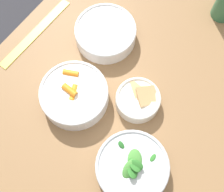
{
  "coord_description": "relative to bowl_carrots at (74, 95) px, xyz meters",
  "views": [
    {
      "loc": [
        -0.28,
        -0.17,
        1.61
      ],
      "look_at": [
        -0.03,
        0.02,
        0.78
      ],
      "focal_mm": 50.0,
      "sensor_mm": 36.0,
      "label": 1
    }
  ],
  "objects": [
    {
      "name": "ruler",
      "position": [
        0.1,
        0.24,
        -0.03
      ],
      "size": [
        0.31,
        0.03,
        0.0
      ],
      "color": "#EADB4C",
      "rests_on": "dining_table"
    },
    {
      "name": "bowl_cookies",
      "position": [
        0.1,
        -0.15,
        -0.01
      ],
      "size": [
        0.13,
        0.13,
        0.06
      ],
      "color": "silver",
      "rests_on": "dining_table"
    },
    {
      "name": "dining_table",
      "position": [
        0.09,
        -0.1,
        -0.16
      ],
      "size": [
        1.05,
        0.82,
        0.75
      ],
      "color": "olive",
      "rests_on": "ground_plane"
    },
    {
      "name": "bowl_carrots",
      "position": [
        0.0,
        0.0,
        0.0
      ],
      "size": [
        0.2,
        0.2,
        0.07
      ],
      "color": "white",
      "rests_on": "dining_table"
    },
    {
      "name": "bowl_beans_hotdog",
      "position": [
        0.22,
        0.05,
        -0.01
      ],
      "size": [
        0.19,
        0.19,
        0.06
      ],
      "color": "white",
      "rests_on": "dining_table"
    },
    {
      "name": "ground_plane",
      "position": [
        0.09,
        -0.1,
        -0.78
      ],
      "size": [
        10.0,
        10.0,
        0.0
      ],
      "primitive_type": "plane",
      "color": "#2D2D33"
    },
    {
      "name": "bowl_greens",
      "position": [
        -0.07,
        -0.25,
        -0.0
      ],
      "size": [
        0.2,
        0.2,
        0.08
      ],
      "color": "silver",
      "rests_on": "dining_table"
    }
  ]
}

